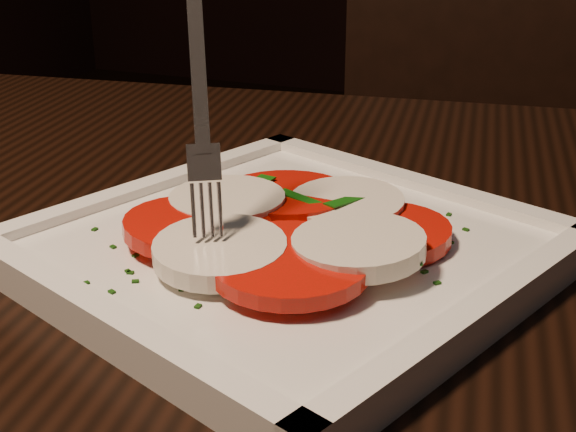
{
  "coord_description": "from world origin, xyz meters",
  "views": [
    {
      "loc": [
        -0.08,
        -0.57,
        0.95
      ],
      "look_at": [
        -0.22,
        -0.2,
        0.78
      ],
      "focal_mm": 50.0,
      "sensor_mm": 36.0,
      "label": 1
    }
  ],
  "objects_px": {
    "table": "(193,419)",
    "chair": "(476,202)",
    "plate": "(288,253)",
    "fork": "(198,81)"
  },
  "relations": [
    {
      "from": "chair",
      "to": "fork",
      "type": "xyz_separation_m",
      "value": [
        -0.07,
        -0.69,
        0.32
      ]
    },
    {
      "from": "table",
      "to": "fork",
      "type": "height_order",
      "value": "fork"
    },
    {
      "from": "plate",
      "to": "fork",
      "type": "height_order",
      "value": "fork"
    },
    {
      "from": "chair",
      "to": "table",
      "type": "bearing_deg",
      "value": -99.85
    },
    {
      "from": "table",
      "to": "plate",
      "type": "relative_size",
      "value": 5.09
    },
    {
      "from": "chair",
      "to": "plate",
      "type": "height_order",
      "value": "chair"
    },
    {
      "from": "table",
      "to": "fork",
      "type": "xyz_separation_m",
      "value": [
        0.01,
        0.02,
        0.2
      ]
    },
    {
      "from": "table",
      "to": "chair",
      "type": "distance_m",
      "value": 0.72
    },
    {
      "from": "table",
      "to": "chair",
      "type": "height_order",
      "value": "chair"
    },
    {
      "from": "chair",
      "to": "fork",
      "type": "bearing_deg",
      "value": -99.53
    }
  ]
}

